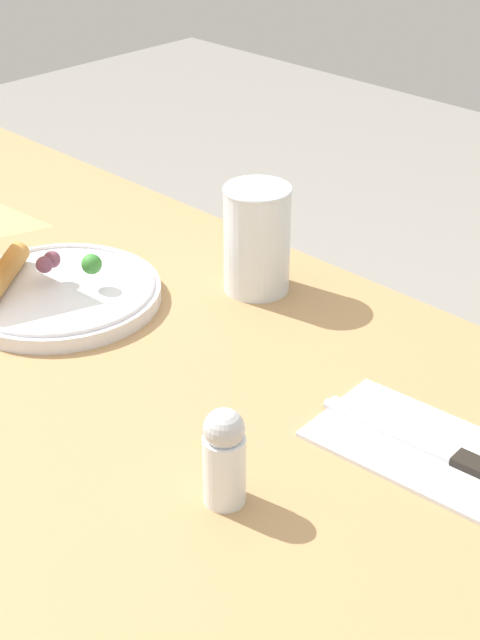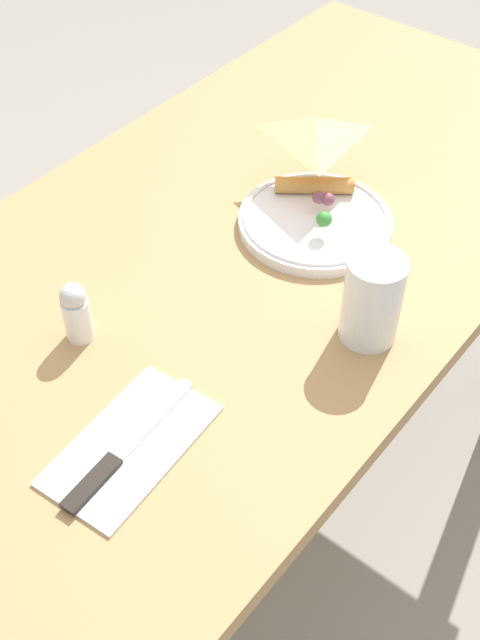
{
  "view_description": "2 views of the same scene",
  "coord_description": "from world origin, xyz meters",
  "px_view_note": "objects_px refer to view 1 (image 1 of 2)",
  "views": [
    {
      "loc": [
        -0.76,
        0.46,
        1.28
      ],
      "look_at": [
        -0.2,
        -0.11,
        0.81
      ],
      "focal_mm": 55.0,
      "sensor_mm": 36.0,
      "label": 1
    },
    {
      "loc": [
        -0.73,
        -0.53,
        1.49
      ],
      "look_at": [
        -0.22,
        -0.12,
        0.82
      ],
      "focal_mm": 45.0,
      "sensor_mm": 36.0,
      "label": 2
    }
  ],
  "objects_px": {
    "dining_table": "(37,422)",
    "plate_pizza": "(57,289)",
    "milk_glass": "(257,243)",
    "napkin_folded": "(428,450)",
    "salt_shaker": "(224,457)",
    "butter_knife": "(440,450)"
  },
  "relations": [
    {
      "from": "dining_table",
      "to": "plate_pizza",
      "type": "bearing_deg",
      "value": -66.75
    },
    {
      "from": "milk_glass",
      "to": "napkin_folded",
      "type": "height_order",
      "value": "milk_glass"
    },
    {
      "from": "milk_glass",
      "to": "salt_shaker",
      "type": "xyz_separation_m",
      "value": [
        -0.23,
        0.27,
        -0.01
      ]
    },
    {
      "from": "salt_shaker",
      "to": "napkin_folded",
      "type": "bearing_deg",
      "value": -115.77
    },
    {
      "from": "butter_knife",
      "to": "dining_table",
      "type": "bearing_deg",
      "value": 11.35
    },
    {
      "from": "plate_pizza",
      "to": "salt_shaker",
      "type": "xyz_separation_m",
      "value": [
        -0.36,
        0.1,
        0.03
      ]
    },
    {
      "from": "napkin_folded",
      "to": "plate_pizza",
      "type": "bearing_deg",
      "value": 8.1
    },
    {
      "from": "plate_pizza",
      "to": "milk_glass",
      "type": "xyz_separation_m",
      "value": [
        -0.13,
        -0.17,
        0.04
      ]
    },
    {
      "from": "plate_pizza",
      "to": "napkin_folded",
      "type": "distance_m",
      "value": 0.44
    },
    {
      "from": "plate_pizza",
      "to": "milk_glass",
      "type": "distance_m",
      "value": 0.22
    },
    {
      "from": "napkin_folded",
      "to": "salt_shaker",
      "type": "xyz_separation_m",
      "value": [
        0.08,
        0.16,
        0.04
      ]
    },
    {
      "from": "dining_table",
      "to": "milk_glass",
      "type": "height_order",
      "value": "milk_glass"
    },
    {
      "from": "butter_knife",
      "to": "salt_shaker",
      "type": "xyz_separation_m",
      "value": [
        0.09,
        0.16,
        0.04
      ]
    },
    {
      "from": "dining_table",
      "to": "napkin_folded",
      "type": "xyz_separation_m",
      "value": [
        -0.41,
        -0.12,
        0.12
      ]
    },
    {
      "from": "dining_table",
      "to": "plate_pizza",
      "type": "distance_m",
      "value": 0.15
    },
    {
      "from": "dining_table",
      "to": "butter_knife",
      "type": "bearing_deg",
      "value": -163.78
    },
    {
      "from": "dining_table",
      "to": "milk_glass",
      "type": "bearing_deg",
      "value": -114.71
    },
    {
      "from": "dining_table",
      "to": "salt_shaker",
      "type": "distance_m",
      "value": 0.37
    },
    {
      "from": "dining_table",
      "to": "salt_shaker",
      "type": "relative_size",
      "value": 15.12
    },
    {
      "from": "plate_pizza",
      "to": "butter_knife",
      "type": "xyz_separation_m",
      "value": [
        -0.45,
        -0.06,
        -0.01
      ]
    },
    {
      "from": "dining_table",
      "to": "butter_knife",
      "type": "xyz_separation_m",
      "value": [
        -0.42,
        -0.12,
        0.12
      ]
    },
    {
      "from": "dining_table",
      "to": "napkin_folded",
      "type": "distance_m",
      "value": 0.44
    }
  ]
}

